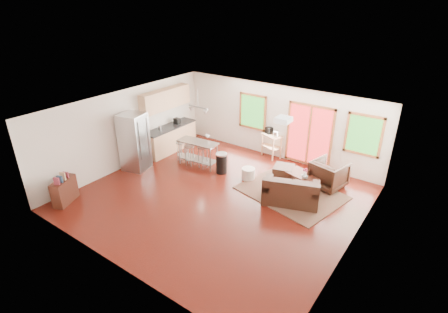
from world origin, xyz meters
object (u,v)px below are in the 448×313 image
Objects in this scene: rug at (291,193)px; loveseat at (291,193)px; kitchen_cart at (272,138)px; ottoman at (284,172)px; coffee_table at (303,176)px; island at (198,149)px; armchair at (329,173)px; refrigerator at (135,142)px.

rug is 1.61× the size of loveseat.
ottoman is at bearing -46.71° from kitchen_cart.
coffee_table is (-0.13, 1.08, 0.02)m from loveseat.
loveseat is 1.21× the size of island.
armchair is at bearing 31.34° from coffee_table.
coffee_table is at bearing -10.31° from ottoman.
ottoman is 0.43× the size of island.
coffee_table is at bearing 12.48° from island.
armchair is 6.23m from refrigerator.
coffee_table is at bearing 9.31° from refrigerator.
armchair is 0.88× the size of kitchen_cart.
island is at bearing 29.29° from armchair.
kitchen_cart is (3.22, 3.42, -0.22)m from refrigerator.
island is (-2.77, -0.89, 0.40)m from ottoman.
kitchen_cart is (-1.11, 1.18, 0.53)m from ottoman.
coffee_table is (0.07, 0.59, 0.33)m from rug.
island is at bearing -162.14° from ottoman.
rug is at bearing -96.98° from coffee_table.
rug is at bearing 2.95° from island.
coffee_table reaches higher than rug.
refrigerator reaches higher than coffee_table.
island reaches higher than coffee_table.
ottoman is (-0.82, 1.21, -0.12)m from loveseat.
refrigerator is (-4.32, -2.25, 0.75)m from ottoman.
coffee_table is 5.48m from refrigerator.
island reaches higher than ottoman.
island reaches higher than rug.
coffee_table is 1.20× the size of armchair.
rug is 0.61m from loveseat.
ottoman is at bearing 24.94° from armchair.
armchair is at bearing 10.35° from refrigerator.
refrigerator is at bearing 171.55° from loveseat.
island is at bearing -128.86° from kitchen_cart.
rug is at bearing -49.22° from ottoman.
kitchen_cart is (-2.46, 0.90, 0.26)m from armchair.
loveseat is 3.09m from kitchen_cart.
island is (-4.12, -1.17, 0.13)m from armchair.
kitchen_cart is (-1.93, 2.38, 0.41)m from loveseat.
kitchen_cart reaches higher than coffee_table.
coffee_table is 0.78m from armchair.
loveseat is at bearing -83.27° from coffee_table.
rug is at bearing -47.64° from kitchen_cart.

